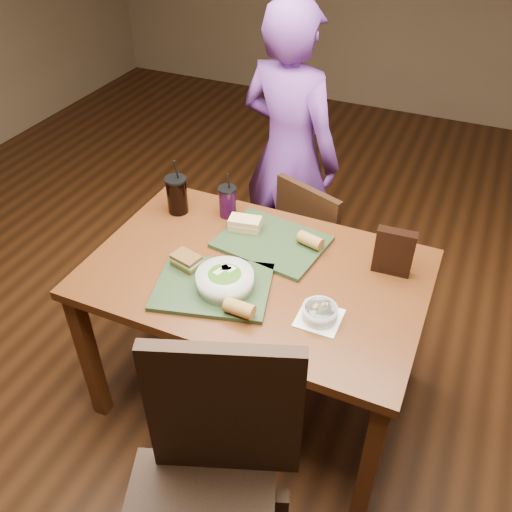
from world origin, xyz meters
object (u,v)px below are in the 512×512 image
(chair_far, at_px, (310,243))
(diner, at_px, (289,155))
(tray_far, at_px, (272,242))
(tray_near, at_px, (213,286))
(cup_cola, at_px, (177,195))
(chair_near, at_px, (210,480))
(sandwich_near, at_px, (186,261))
(dining_table, at_px, (256,287))
(baguette_near, at_px, (239,308))
(baguette_far, at_px, (310,240))
(cup_berry, at_px, (228,202))
(sandwich_far, at_px, (245,224))
(chip_bag, at_px, (394,252))
(soup_bowl, at_px, (320,313))
(salad_bowl, at_px, (225,279))

(chair_far, relative_size, diner, 0.53)
(chair_far, height_order, tray_far, chair_far)
(tray_near, relative_size, cup_cola, 1.61)
(chair_near, bearing_deg, tray_far, 101.74)
(chair_far, xyz_separation_m, cup_cola, (-0.51, -0.38, 0.37))
(sandwich_near, bearing_deg, dining_table, 22.84)
(tray_far, height_order, baguette_near, baguette_near)
(baguette_far, xyz_separation_m, cup_cola, (-0.63, 0.03, 0.04))
(diner, height_order, tray_near, diner)
(cup_berry, bearing_deg, tray_near, -70.42)
(sandwich_far, xyz_separation_m, baguette_near, (0.20, -0.47, 0.00))
(cup_cola, distance_m, chip_bag, 0.96)
(diner, height_order, soup_bowl, diner)
(chair_near, bearing_deg, sandwich_far, 108.79)
(chair_far, xyz_separation_m, sandwich_far, (-0.17, -0.41, 0.33))
(dining_table, height_order, chair_far, chair_far)
(diner, height_order, tray_far, diner)
(salad_bowl, relative_size, baguette_near, 1.98)
(diner, xyz_separation_m, cup_cola, (-0.28, -0.64, 0.06))
(baguette_near, bearing_deg, baguette_far, 78.63)
(soup_bowl, xyz_separation_m, sandwich_far, (-0.45, 0.36, 0.02))
(chair_near, bearing_deg, dining_table, 103.81)
(cup_berry, bearing_deg, chair_near, -66.78)
(chair_near, height_order, tray_near, chair_near)
(tray_near, relative_size, salad_bowl, 1.98)
(baguette_near, relative_size, cup_berry, 0.49)
(cup_berry, xyz_separation_m, chip_bag, (0.75, -0.09, 0.02))
(sandwich_far, xyz_separation_m, cup_cola, (-0.34, 0.03, 0.04))
(soup_bowl, bearing_deg, salad_bowl, -179.80)
(chair_far, distance_m, soup_bowl, 0.88)
(soup_bowl, height_order, sandwich_far, sandwich_far)
(cup_cola, bearing_deg, cup_berry, 15.57)
(sandwich_far, bearing_deg, diner, 94.89)
(tray_near, bearing_deg, sandwich_near, 158.32)
(soup_bowl, bearing_deg, baguette_far, 114.14)
(tray_far, height_order, baguette_far, baguette_far)
(soup_bowl, height_order, cup_cola, cup_cola)
(soup_bowl, distance_m, sandwich_far, 0.58)
(cup_cola, bearing_deg, chair_far, 36.97)
(soup_bowl, bearing_deg, chair_near, -101.39)
(cup_berry, bearing_deg, diner, 83.50)
(tray_near, xyz_separation_m, soup_bowl, (0.41, 0.01, 0.02))
(sandwich_far, height_order, baguette_far, same)
(tray_near, distance_m, tray_far, 0.36)
(cup_cola, relative_size, cup_berry, 1.20)
(tray_near, bearing_deg, baguette_far, 56.05)
(salad_bowl, relative_size, soup_bowl, 1.41)
(chair_near, distance_m, cup_cola, 1.23)
(soup_bowl, relative_size, baguette_far, 1.45)
(salad_bowl, distance_m, sandwich_near, 0.20)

